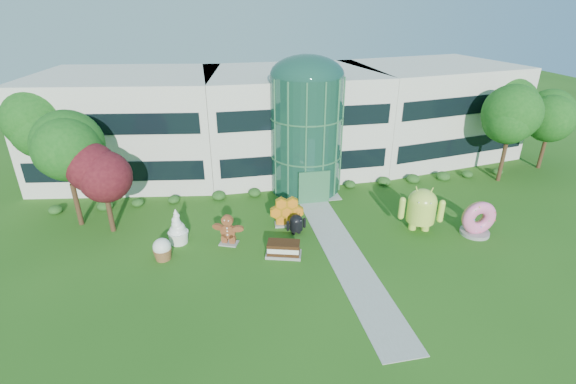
{
  "coord_description": "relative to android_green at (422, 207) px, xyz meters",
  "views": [
    {
      "loc": [
        -8.33,
        -20.9,
        15.45
      ],
      "look_at": [
        -2.78,
        6.0,
        2.6
      ],
      "focal_mm": 26.0,
      "sensor_mm": 36.0,
      "label": 1
    }
  ],
  "objects": [
    {
      "name": "atrium",
      "position": [
        -6.42,
        8.83,
        3.03
      ],
      "size": [
        6.0,
        6.0,
        9.8
      ],
      "primitive_type": "cylinder",
      "color": "#194738",
      "rests_on": "ground"
    },
    {
      "name": "honeycomb",
      "position": [
        -9.35,
        2.57,
        -0.83
      ],
      "size": [
        2.72,
        1.23,
        2.07
      ],
      "primitive_type": null,
      "rotation": [
        0.0,
        0.0,
        -0.11
      ],
      "color": "orange",
      "rests_on": "ground"
    },
    {
      "name": "donut",
      "position": [
        3.64,
        -1.41,
        -0.55
      ],
      "size": [
        2.57,
        1.28,
        2.64
      ],
      "primitive_type": null,
      "rotation": [
        0.0,
        0.0,
        -0.03
      ],
      "color": "#F25C9A",
      "rests_on": "ground"
    },
    {
      "name": "froyo",
      "position": [
        -17.16,
        1.69,
        -0.59
      ],
      "size": [
        1.98,
        1.98,
        2.57
      ],
      "primitive_type": null,
      "rotation": [
        0.0,
        0.0,
        0.43
      ],
      "color": "white",
      "rests_on": "ground"
    },
    {
      "name": "gingerbread",
      "position": [
        -13.79,
        0.83,
        -0.74
      ],
      "size": [
        2.62,
        1.82,
        2.26
      ],
      "primitive_type": null,
      "rotation": [
        0.0,
        0.0,
        -0.4
      ],
      "color": "maroon",
      "rests_on": "ground"
    },
    {
      "name": "ice_cream_sandwich",
      "position": [
        -10.37,
        -1.37,
        -1.36
      ],
      "size": [
        2.54,
        1.77,
        1.03
      ],
      "primitive_type": null,
      "rotation": [
        0.0,
        0.0,
        -0.29
      ],
      "color": "black",
      "rests_on": "ground"
    },
    {
      "name": "trees_backdrop",
      "position": [
        -6.42,
        9.83,
        2.33
      ],
      "size": [
        52.0,
        8.0,
        8.4
      ],
      "primitive_type": null,
      "color": "#134E13",
      "rests_on": "ground"
    },
    {
      "name": "android_green",
      "position": [
        0.0,
        0.0,
        0.0
      ],
      "size": [
        3.87,
        3.25,
        3.74
      ],
      "primitive_type": null,
      "rotation": [
        0.0,
        0.0,
        -0.37
      ],
      "color": "#BADD46",
      "rests_on": "ground"
    },
    {
      "name": "android_black",
      "position": [
        -8.93,
        1.24,
        -1.0
      ],
      "size": [
        1.67,
        1.25,
        1.74
      ],
      "primitive_type": null,
      "rotation": [
        0.0,
        0.0,
        0.15
      ],
      "color": "black",
      "rests_on": "ground"
    },
    {
      "name": "walkway",
      "position": [
        -6.42,
        -1.17,
        -1.85
      ],
      "size": [
        2.4,
        20.0,
        0.04
      ],
      "primitive_type": "cube",
      "color": "#9E9E93",
      "rests_on": "ground"
    },
    {
      "name": "cupcake",
      "position": [
        -18.1,
        -0.15,
        -1.12
      ],
      "size": [
        1.55,
        1.55,
        1.5
      ],
      "primitive_type": null,
      "rotation": [
        0.0,
        0.0,
        0.28
      ],
      "color": "white",
      "rests_on": "ground"
    },
    {
      "name": "ground",
      "position": [
        -6.42,
        -3.17,
        -1.87
      ],
      "size": [
        140.0,
        140.0,
        0.0
      ],
      "primitive_type": "plane",
      "color": "#215114",
      "rests_on": "ground"
    },
    {
      "name": "building",
      "position": [
        -6.42,
        14.83,
        2.78
      ],
      "size": [
        46.0,
        15.0,
        9.3
      ],
      "primitive_type": null,
      "color": "beige",
      "rests_on": "ground"
    },
    {
      "name": "tree_red",
      "position": [
        -21.92,
        4.33,
        1.13
      ],
      "size": [
        4.0,
        4.0,
        6.0
      ],
      "primitive_type": null,
      "color": "#3F0C14",
      "rests_on": "ground"
    }
  ]
}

